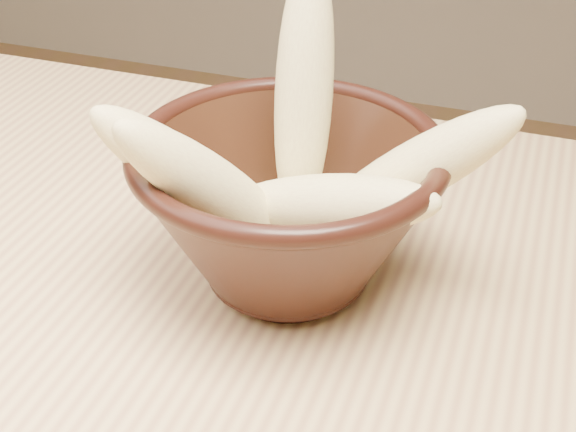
{
  "coord_description": "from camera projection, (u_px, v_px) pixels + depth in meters",
  "views": [
    {
      "loc": [
        0.2,
        -0.34,
        1.12
      ],
      "look_at": [
        0.05,
        0.1,
        0.81
      ],
      "focal_mm": 50.0,
      "sensor_mm": 36.0,
      "label": 1
    }
  ],
  "objects": [
    {
      "name": "bowl",
      "position": [
        288.0,
        204.0,
        0.55
      ],
      "size": [
        0.22,
        0.22,
        0.12
      ],
      "rotation": [
        0.0,
        0.0,
        0.29
      ],
      "color": "black",
      "rests_on": "table"
    },
    {
      "name": "milk_puddle",
      "position": [
        288.0,
        238.0,
        0.57
      ],
      "size": [
        0.12,
        0.12,
        0.02
      ],
      "primitive_type": "cylinder",
      "color": "#F7F1C6",
      "rests_on": "bowl"
    },
    {
      "name": "banana_upright",
      "position": [
        304.0,
        93.0,
        0.54
      ],
      "size": [
        0.05,
        0.09,
        0.19
      ],
      "primitive_type": "ellipsoid",
      "rotation": [
        0.24,
        0.0,
        3.28
      ],
      "color": "#D2B67C",
      "rests_on": "bowl"
    },
    {
      "name": "banana_left",
      "position": [
        188.0,
        174.0,
        0.53
      ],
      "size": [
        0.14,
        0.1,
        0.13
      ],
      "primitive_type": "ellipsoid",
      "rotation": [
        0.82,
        0.0,
        -1.05
      ],
      "color": "#D2B67C",
      "rests_on": "bowl"
    },
    {
      "name": "banana_right",
      "position": [
        412.0,
        173.0,
        0.52
      ],
      "size": [
        0.15,
        0.04,
        0.14
      ],
      "primitive_type": "ellipsoid",
      "rotation": [
        0.86,
        0.0,
        1.6
      ],
      "color": "#D2B67C",
      "rests_on": "bowl"
    },
    {
      "name": "banana_across",
      "position": [
        327.0,
        204.0,
        0.51
      ],
      "size": [
        0.16,
        0.06,
        0.08
      ],
      "primitive_type": "ellipsoid",
      "rotation": [
        1.28,
        0.0,
        1.44
      ],
      "color": "#D2B67C",
      "rests_on": "bowl"
    },
    {
      "name": "banana_front",
      "position": [
        210.0,
        187.0,
        0.5
      ],
      "size": [
        0.12,
        0.13,
        0.15
      ],
      "primitive_type": "ellipsoid",
      "rotation": [
        0.76,
        0.0,
        -0.7
      ],
      "color": "#D2B67C",
      "rests_on": "bowl"
    }
  ]
}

